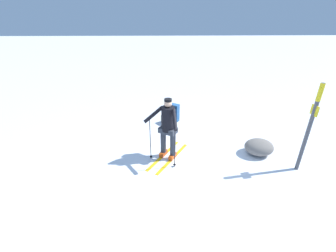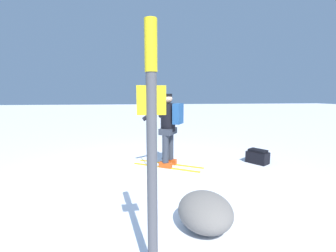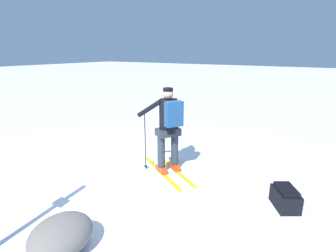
# 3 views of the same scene
# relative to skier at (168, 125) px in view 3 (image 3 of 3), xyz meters

# --- Properties ---
(ground_plane) EXTENTS (80.00, 80.00, 0.00)m
(ground_plane) POSITION_rel_skier_xyz_m (-0.59, 0.44, -0.99)
(ground_plane) COLOR white
(skier) EXTENTS (1.24, 1.63, 1.71)m
(skier) POSITION_rel_skier_xyz_m (0.00, 0.00, 0.00)
(skier) COLOR gold
(skier) RESTS_ON ground_plane
(dropped_backpack) EXTENTS (0.58, 0.53, 0.35)m
(dropped_backpack) POSITION_rel_skier_xyz_m (-0.09, -2.23, -0.83)
(dropped_backpack) COLOR black
(dropped_backpack) RESTS_ON ground_plane
(rock_boulder) EXTENTS (0.80, 0.68, 0.44)m
(rock_boulder) POSITION_rel_skier_xyz_m (-2.56, -0.06, -0.77)
(rock_boulder) COLOR slate
(rock_boulder) RESTS_ON ground_plane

